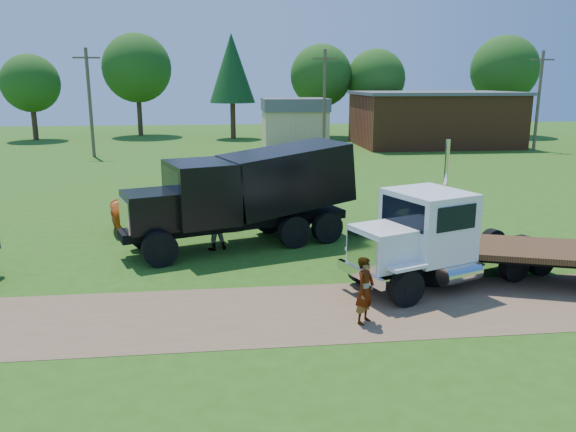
{
  "coord_description": "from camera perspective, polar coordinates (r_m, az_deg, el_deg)",
  "views": [
    {
      "loc": [
        -2.97,
        -14.63,
        6.38
      ],
      "look_at": [
        -0.7,
        4.97,
        1.6
      ],
      "focal_mm": 35.0,
      "sensor_mm": 36.0,
      "label": 1
    }
  ],
  "objects": [
    {
      "name": "tan_shed",
      "position": [
        55.22,
        0.67,
        9.51
      ],
      "size": [
        6.2,
        5.4,
        4.7
      ],
      "color": "tan",
      "rests_on": "ground"
    },
    {
      "name": "white_semi_tractor",
      "position": [
        18.18,
        14.19,
        -2.2
      ],
      "size": [
        7.61,
        4.83,
        4.55
      ],
      "rotation": [
        0.0,
        0.0,
        0.37
      ],
      "color": "black",
      "rests_on": "ground"
    },
    {
      "name": "ground",
      "position": [
        16.24,
        4.54,
        -9.56
      ],
      "size": [
        140.0,
        140.0,
        0.0
      ],
      "primitive_type": "plane",
      "color": "#2A5312",
      "rests_on": "ground"
    },
    {
      "name": "orange_pickup",
      "position": [
        25.5,
        -10.63,
        0.89
      ],
      "size": [
        6.67,
        4.11,
        1.72
      ],
      "primitive_type": "imported",
      "rotation": [
        0.0,
        0.0,
        1.79
      ],
      "color": "#CA5109",
      "rests_on": "ground"
    },
    {
      "name": "dirt_track",
      "position": [
        16.24,
        4.54,
        -9.54
      ],
      "size": [
        120.0,
        4.2,
        0.01
      ],
      "primitive_type": "cube",
      "color": "brown",
      "rests_on": "ground"
    },
    {
      "name": "utility_poles",
      "position": [
        50.47,
        3.72,
        11.7
      ],
      "size": [
        42.2,
        0.28,
        9.0
      ],
      "color": "#4C3C2B",
      "rests_on": "ground"
    },
    {
      "name": "spectator_b",
      "position": [
        21.73,
        -7.52,
        -0.98
      ],
      "size": [
        1.09,
        0.96,
        1.89
      ],
      "primitive_type": "imported",
      "rotation": [
        0.0,
        0.0,
        3.44
      ],
      "color": "#999999",
      "rests_on": "ground"
    },
    {
      "name": "spectator_a",
      "position": [
        15.24,
        7.84,
        -7.5
      ],
      "size": [
        0.78,
        0.8,
        1.85
      ],
      "primitive_type": "imported",
      "rotation": [
        0.0,
        0.0,
        0.85
      ],
      "color": "#999999",
      "rests_on": "ground"
    },
    {
      "name": "brick_building",
      "position": [
        58.64,
        14.57,
        9.56
      ],
      "size": [
        15.4,
        10.4,
        5.3
      ],
      "color": "brown",
      "rests_on": "ground"
    },
    {
      "name": "black_dump_truck",
      "position": [
        22.03,
        -4.08,
        2.59
      ],
      "size": [
        9.27,
        5.5,
        3.96
      ],
      "rotation": [
        0.0,
        0.0,
        0.34
      ],
      "color": "black",
      "rests_on": "ground"
    },
    {
      "name": "flatbed_trailer",
      "position": [
        19.62,
        22.11,
        -3.58
      ],
      "size": [
        8.72,
        5.13,
        2.14
      ],
      "rotation": [
        0.0,
        0.0,
        -0.34
      ],
      "color": "#3B2012",
      "rests_on": "ground"
    },
    {
      "name": "tree_row",
      "position": [
        65.74,
        -0.15,
        14.32
      ],
      "size": [
        60.14,
        12.34,
        11.71
      ],
      "color": "#352215",
      "rests_on": "ground"
    }
  ]
}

